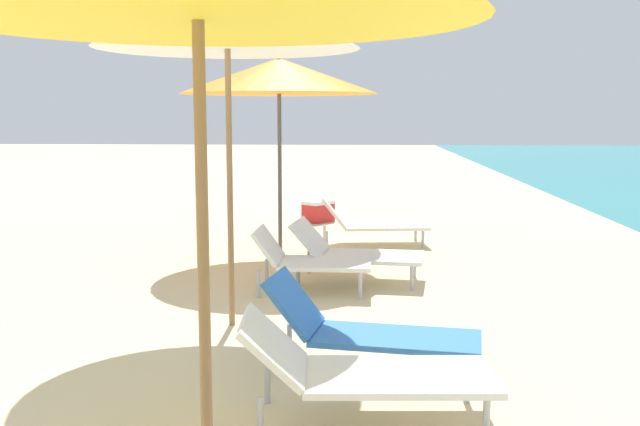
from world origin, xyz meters
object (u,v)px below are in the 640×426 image
at_px(umbrella_second, 227,20).
at_px(lounger_second_shoreside, 308,259).
at_px(lounger_farthest_shoreside, 369,222).
at_px(lounger_farthest_inland, 354,251).
at_px(lounger_nearest_shoreside, 362,369).
at_px(cooler_box, 318,211).
at_px(umbrella_farthest, 279,76).
at_px(lounger_second_inland, 365,328).

distance_m(umbrella_second, lounger_second_shoreside, 2.55).
distance_m(lounger_farthest_shoreside, lounger_farthest_inland, 2.24).
relative_size(lounger_nearest_shoreside, umbrella_second, 0.53).
xyz_separation_m(lounger_nearest_shoreside, cooler_box, (-0.73, 7.89, -0.14)).
height_order(lounger_farthest_inland, cooler_box, lounger_farthest_inland).
height_order(umbrella_farthest, lounger_farthest_shoreside, umbrella_farthest).
height_order(lounger_second_shoreside, cooler_box, lounger_second_shoreside).
bearing_deg(lounger_second_shoreside, lounger_farthest_inland, 48.42).
relative_size(lounger_second_inland, lounger_farthest_shoreside, 1.02).
bearing_deg(umbrella_second, lounger_farthest_inland, 59.13).
xyz_separation_m(lounger_second_shoreside, lounger_second_inland, (0.56, -2.17, -0.06)).
bearing_deg(lounger_second_inland, lounger_second_shoreside, 113.54).
relative_size(lounger_nearest_shoreside, lounger_second_inland, 0.96).
xyz_separation_m(lounger_second_shoreside, cooler_box, (-0.19, 4.81, -0.16)).
relative_size(umbrella_farthest, lounger_farthest_inland, 1.73).
distance_m(umbrella_second, umbrella_farthest, 2.97).
bearing_deg(lounger_nearest_shoreside, lounger_second_shoreside, 96.55).
xyz_separation_m(lounger_second_inland, lounger_farthest_inland, (-0.11, 2.66, 0.04)).
relative_size(umbrella_second, umbrella_farthest, 1.12).
bearing_deg(cooler_box, umbrella_second, -93.54).
relative_size(umbrella_second, lounger_farthest_inland, 1.94).
bearing_deg(umbrella_farthest, umbrella_second, -91.58).
height_order(lounger_nearest_shoreside, lounger_farthest_inland, lounger_farthest_inland).
distance_m(lounger_second_shoreside, lounger_farthest_inland, 0.67).
height_order(lounger_second_inland, lounger_farthest_shoreside, lounger_farthest_shoreside).
bearing_deg(lounger_farthest_inland, umbrella_second, -113.87).
height_order(lounger_second_inland, lounger_farthest_inland, lounger_farthest_inland).
height_order(lounger_farthest_shoreside, cooler_box, lounger_farthest_shoreside).
distance_m(lounger_farthest_shoreside, cooler_box, 2.25).
bearing_deg(umbrella_farthest, lounger_nearest_shoreside, -78.14).
xyz_separation_m(lounger_nearest_shoreside, umbrella_second, (-1.10, 1.89, 2.20)).
bearing_deg(lounger_farthest_shoreside, umbrella_farthest, -144.80).
distance_m(lounger_second_inland, umbrella_farthest, 4.50).
distance_m(lounger_second_shoreside, umbrella_farthest, 2.62).
distance_m(umbrella_second, lounger_farthest_shoreside, 4.66).
bearing_deg(umbrella_farthest, lounger_farthest_inland, -53.61).
height_order(umbrella_second, lounger_second_inland, umbrella_second).
relative_size(lounger_nearest_shoreside, lounger_farthest_shoreside, 0.98).
distance_m(lounger_nearest_shoreside, lounger_second_shoreside, 3.13).
height_order(umbrella_second, lounger_farthest_inland, umbrella_second).
bearing_deg(lounger_nearest_shoreside, cooler_box, 91.93).
xyz_separation_m(lounger_farthest_inland, cooler_box, (-0.64, 4.31, -0.15)).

